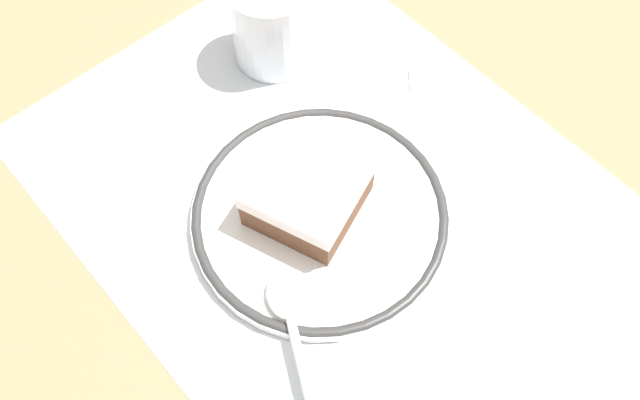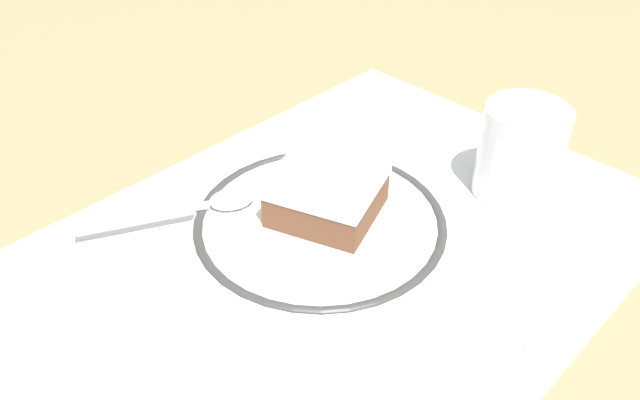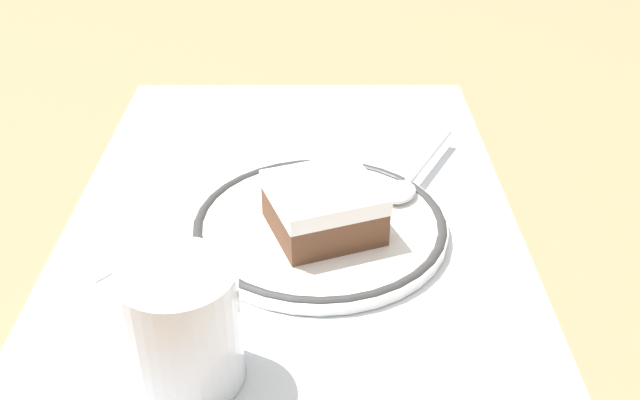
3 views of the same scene
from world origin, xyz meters
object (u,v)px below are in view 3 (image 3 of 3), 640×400
at_px(spoon, 410,179).
at_px(cake_slice, 324,207).
at_px(cup, 184,333).
at_px(sugar_packet, 93,256).
at_px(plate, 320,225).

bearing_deg(spoon, cake_slice, 132.72).
height_order(cake_slice, cup, cup).
xyz_separation_m(cake_slice, spoon, (0.07, -0.07, -0.02)).
relative_size(spoon, sugar_packet, 2.69).
distance_m(cake_slice, sugar_packet, 0.18).
relative_size(plate, cake_slice, 2.01).
bearing_deg(plate, sugar_packet, 101.50).
xyz_separation_m(cake_slice, cup, (-0.14, 0.08, 0.00)).
distance_m(cake_slice, spoon, 0.10).
bearing_deg(cake_slice, cup, 149.56).
bearing_deg(spoon, sugar_packet, 110.52).
bearing_deg(cake_slice, plate, 14.14).
distance_m(plate, spoon, 0.10).
distance_m(cup, sugar_packet, 0.15).
bearing_deg(sugar_packet, cup, -142.95).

